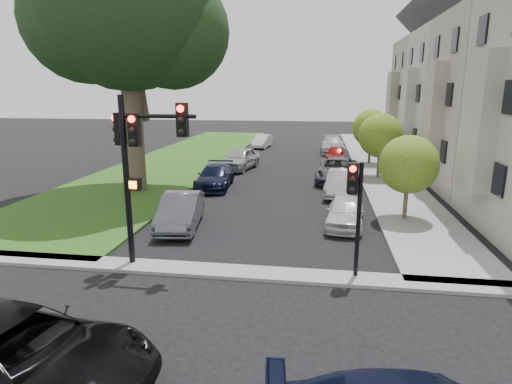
# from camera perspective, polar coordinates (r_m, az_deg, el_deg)

# --- Properties ---
(ground) EXTENTS (140.00, 140.00, 0.00)m
(ground) POSITION_cam_1_polar(r_m,az_deg,el_deg) (12.20, -3.58, -14.74)
(ground) COLOR black
(ground) RESTS_ON ground
(grass_strip) EXTENTS (8.00, 44.00, 0.12)m
(grass_strip) POSITION_cam_1_polar(r_m,az_deg,el_deg) (36.75, -9.59, 4.42)
(grass_strip) COLOR #295416
(grass_strip) RESTS_ON ground
(sidewalk_right) EXTENTS (3.50, 44.00, 0.12)m
(sidewalk_right) POSITION_cam_1_polar(r_m,az_deg,el_deg) (35.25, 15.62, 3.72)
(sidewalk_right) COLOR gray
(sidewalk_right) RESTS_ON ground
(sidewalk_cross) EXTENTS (60.00, 1.00, 0.12)m
(sidewalk_cross) POSITION_cam_1_polar(r_m,az_deg,el_deg) (13.93, -1.85, -10.68)
(sidewalk_cross) COLOR gray
(sidewalk_cross) RESTS_ON ground
(house_b) EXTENTS (7.70, 7.55, 15.97)m
(house_b) POSITION_cam_1_polar(r_m,az_deg,el_deg) (27.92, 30.77, 14.10)
(house_b) COLOR tan
(house_b) RESTS_ON ground
(house_c) EXTENTS (7.70, 7.55, 15.97)m
(house_c) POSITION_cam_1_polar(r_m,az_deg,el_deg) (35.01, 26.14, 14.12)
(house_c) COLOR #BABABA
(house_c) RESTS_ON ground
(house_d) EXTENTS (7.70, 7.55, 15.97)m
(house_d) POSITION_cam_1_polar(r_m,az_deg,el_deg) (42.24, 23.08, 14.09)
(house_d) COLOR gray
(house_d) RESTS_ON ground
(eucalyptus) EXTENTS (10.65, 9.66, 15.09)m
(eucalyptus) POSITION_cam_1_polar(r_m,az_deg,el_deg) (25.51, -17.21, 23.21)
(eucalyptus) COLOR #4D382A
(eucalyptus) RESTS_ON ground
(small_tree_a) EXTENTS (2.57, 2.57, 3.86)m
(small_tree_a) POSITION_cam_1_polar(r_m,az_deg,el_deg) (19.88, 19.68, 3.47)
(small_tree_a) COLOR #4D382A
(small_tree_a) RESTS_ON ground
(small_tree_b) EXTENTS (2.86, 2.86, 4.29)m
(small_tree_b) POSITION_cam_1_polar(r_m,az_deg,el_deg) (29.00, 16.27, 7.23)
(small_tree_b) COLOR #4D382A
(small_tree_b) RESTS_ON ground
(small_tree_c) EXTENTS (2.85, 2.85, 4.28)m
(small_tree_c) POSITION_cam_1_polar(r_m,az_deg,el_deg) (34.43, 15.08, 8.22)
(small_tree_c) COLOR #4D382A
(small_tree_c) RESTS_ON ground
(traffic_signal_main) EXTENTS (2.74, 0.70, 5.62)m
(traffic_signal_main) POSITION_cam_1_polar(r_m,az_deg,el_deg) (14.06, -15.44, 5.30)
(traffic_signal_main) COLOR black
(traffic_signal_main) RESTS_ON ground
(traffic_signal_secondary) EXTENTS (0.47, 0.38, 3.69)m
(traffic_signal_secondary) POSITION_cam_1_polar(r_m,az_deg,el_deg) (13.13, 13.12, -0.93)
(traffic_signal_secondary) COLOR black
(traffic_signal_secondary) RESTS_ON ground
(car_cross_near) EXTENTS (6.07, 3.43, 1.60)m
(car_cross_near) POSITION_cam_1_polar(r_m,az_deg,el_deg) (9.98, -29.65, -18.32)
(car_cross_near) COLOR black
(car_cross_near) RESTS_ON ground
(car_parked_0) EXTENTS (1.90, 3.94, 1.30)m
(car_parked_0) POSITION_cam_1_polar(r_m,az_deg,el_deg) (18.77, 11.81, -2.59)
(car_parked_0) COLOR silver
(car_parked_0) RESTS_ON ground
(car_parked_1) EXTENTS (2.03, 4.39, 1.39)m
(car_parked_1) POSITION_cam_1_polar(r_m,az_deg,el_deg) (24.22, 11.30, 1.18)
(car_parked_1) COLOR #999BA0
(car_parked_1) RESTS_ON ground
(car_parked_2) EXTENTS (2.96, 5.58, 1.49)m
(car_parked_2) POSITION_cam_1_polar(r_m,az_deg,el_deg) (27.84, 10.78, 2.91)
(car_parked_2) COLOR #3F4247
(car_parked_2) RESTS_ON ground
(car_parked_3) EXTENTS (1.95, 3.96, 1.30)m
(car_parked_3) POSITION_cam_1_polar(r_m,az_deg,el_deg) (35.40, 10.60, 5.00)
(car_parked_3) COLOR maroon
(car_parked_3) RESTS_ON ground
(car_parked_4) EXTENTS (2.22, 5.27, 1.52)m
(car_parked_4) POSITION_cam_1_polar(r_m,az_deg,el_deg) (40.34, 10.18, 6.20)
(car_parked_4) COLOR #999BA0
(car_parked_4) RESTS_ON ground
(car_parked_5) EXTENTS (2.14, 4.56, 1.44)m
(car_parked_5) POSITION_cam_1_polar(r_m,az_deg,el_deg) (18.50, -10.01, -2.51)
(car_parked_5) COLOR #3F4247
(car_parked_5) RESTS_ON ground
(car_parked_6) EXTENTS (2.21, 4.80, 1.36)m
(car_parked_6) POSITION_cam_1_polar(r_m,az_deg,el_deg) (25.74, -5.49, 2.08)
(car_parked_6) COLOR black
(car_parked_6) RESTS_ON ground
(car_parked_7) EXTENTS (2.74, 4.95, 1.60)m
(car_parked_7) POSITION_cam_1_polar(r_m,az_deg,el_deg) (31.59, -2.17, 4.48)
(car_parked_7) COLOR #999BA0
(car_parked_7) RESTS_ON ground
(car_parked_9) EXTENTS (1.82, 4.09, 1.30)m
(car_parked_9) POSITION_cam_1_polar(r_m,az_deg,el_deg) (43.47, 0.83, 6.79)
(car_parked_9) COLOR silver
(car_parked_9) RESTS_ON ground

